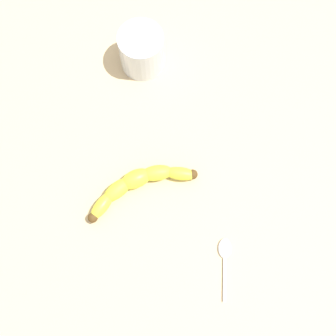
% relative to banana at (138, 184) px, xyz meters
% --- Properties ---
extents(wooden_tabletop, '(1.20, 1.20, 0.03)m').
position_rel_banana_xyz_m(wooden_tabletop, '(-0.13, 0.07, -0.03)').
color(wooden_tabletop, '#D0B487').
rests_on(wooden_tabletop, ground).
extents(banana, '(0.17, 0.16, 0.03)m').
position_rel_banana_xyz_m(banana, '(0.00, 0.00, 0.00)').
color(banana, yellow).
rests_on(banana, wooden_tabletop).
extents(smoothie_glass, '(0.09, 0.09, 0.09)m').
position_rel_banana_xyz_m(smoothie_glass, '(-0.24, -0.10, 0.03)').
color(smoothie_glass, silver).
rests_on(smoothie_glass, wooden_tabletop).
extents(teaspoon, '(0.11, 0.05, 0.01)m').
position_rel_banana_xyz_m(teaspoon, '(0.05, 0.19, -0.01)').
color(teaspoon, silver).
rests_on(teaspoon, wooden_tabletop).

